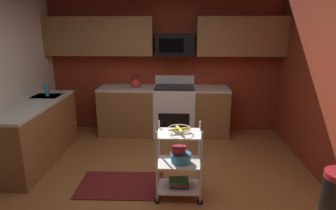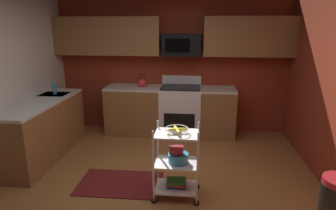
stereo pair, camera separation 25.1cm
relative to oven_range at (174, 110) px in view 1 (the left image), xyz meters
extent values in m
cube|color=#995B2D|center=(-0.20, -2.10, -0.50)|extent=(4.40, 4.80, 0.04)
cube|color=maroon|center=(-0.20, 0.33, 0.82)|extent=(4.52, 0.06, 2.60)
cube|color=brown|center=(-0.20, 0.00, -0.04)|extent=(2.44, 0.60, 0.88)
cube|color=beige|center=(-0.20, 0.00, 0.42)|extent=(2.44, 0.60, 0.04)
cube|color=brown|center=(-2.10, -1.24, -0.04)|extent=(0.60, 1.87, 0.88)
cube|color=beige|center=(-2.10, -1.24, 0.42)|extent=(0.60, 1.87, 0.04)
cube|color=#B7BABC|center=(-2.10, -0.75, 0.36)|extent=(0.44, 0.36, 0.16)
cube|color=white|center=(0.00, 0.00, -0.02)|extent=(0.76, 0.64, 0.92)
cube|color=black|center=(0.00, -0.33, -0.13)|extent=(0.56, 0.01, 0.32)
cube|color=white|center=(0.00, 0.29, 0.53)|extent=(0.76, 0.06, 0.18)
cube|color=black|center=(0.00, 0.00, 0.45)|extent=(0.72, 0.60, 0.02)
cube|color=brown|center=(-1.40, 0.13, 1.37)|extent=(2.00, 0.33, 0.70)
cube|color=brown|center=(1.20, 0.13, 1.37)|extent=(1.60, 0.33, 0.70)
cube|color=black|center=(0.00, 0.11, 1.22)|extent=(0.70, 0.38, 0.40)
cube|color=black|center=(-0.06, -0.09, 1.22)|extent=(0.44, 0.01, 0.24)
cylinder|color=silver|center=(-0.15, -2.33, 0.00)|extent=(0.02, 0.02, 0.88)
cylinder|color=black|center=(-0.15, -2.33, -0.44)|extent=(0.07, 0.02, 0.07)
cylinder|color=silver|center=(0.35, -2.33, 0.00)|extent=(0.02, 0.02, 0.88)
cylinder|color=black|center=(0.35, -2.33, -0.44)|extent=(0.07, 0.02, 0.07)
cylinder|color=silver|center=(-0.15, -1.96, 0.00)|extent=(0.02, 0.02, 0.88)
cylinder|color=black|center=(-0.15, -1.96, -0.44)|extent=(0.07, 0.02, 0.07)
cylinder|color=silver|center=(0.35, -1.96, 0.00)|extent=(0.02, 0.02, 0.88)
cylinder|color=black|center=(0.35, -1.96, -0.44)|extent=(0.07, 0.02, 0.07)
cube|color=silver|center=(0.10, -2.14, -0.36)|extent=(0.51, 0.37, 0.02)
cube|color=silver|center=(0.10, -2.14, -0.03)|extent=(0.51, 0.37, 0.02)
cube|color=silver|center=(0.10, -2.14, 0.34)|extent=(0.51, 0.37, 0.02)
torus|color=silver|center=(0.10, -2.14, 0.41)|extent=(0.27, 0.27, 0.01)
cylinder|color=silver|center=(0.10, -2.14, 0.36)|extent=(0.12, 0.12, 0.02)
ellipsoid|color=yellow|center=(0.15, -2.13, 0.40)|extent=(0.17, 0.09, 0.04)
ellipsoid|color=yellow|center=(0.09, -2.10, 0.40)|extent=(0.09, 0.17, 0.04)
ellipsoid|color=yellow|center=(0.05, -2.16, 0.40)|extent=(0.17, 0.09, 0.04)
ellipsoid|color=yellow|center=(0.11, -2.19, 0.40)|extent=(0.09, 0.17, 0.04)
cylinder|color=#338CBF|center=(0.12, -2.14, 0.04)|extent=(0.24, 0.24, 0.11)
torus|color=#338CBF|center=(0.12, -2.14, 0.09)|extent=(0.25, 0.25, 0.01)
cylinder|color=maroon|center=(0.09, -2.13, 0.13)|extent=(0.17, 0.17, 0.08)
torus|color=maroon|center=(0.09, -2.13, 0.17)|extent=(0.18, 0.18, 0.01)
cube|color=#1E4C8C|center=(0.10, -2.14, -0.33)|extent=(0.24, 0.15, 0.04)
cube|color=#B22626|center=(0.10, -2.14, -0.30)|extent=(0.23, 0.20, 0.02)
cube|color=#26723F|center=(0.10, -2.14, -0.27)|extent=(0.25, 0.18, 0.04)
sphere|color=red|center=(-0.73, 0.00, 0.51)|extent=(0.18, 0.18, 0.18)
sphere|color=black|center=(-0.73, 0.00, 0.60)|extent=(0.03, 0.03, 0.03)
cone|color=red|center=(-0.65, 0.00, 0.53)|extent=(0.09, 0.04, 0.06)
torus|color=black|center=(-0.73, 0.00, 0.63)|extent=(0.12, 0.01, 0.12)
cylinder|color=#2D8CBF|center=(-2.08, -0.76, 0.54)|extent=(0.06, 0.06, 0.20)
cube|color=maroon|center=(-0.67, -1.94, -0.47)|extent=(1.11, 0.72, 0.01)
camera|label=1|loc=(0.10, -5.34, 1.57)|focal=31.15mm
camera|label=2|loc=(0.35, -5.32, 1.57)|focal=31.15mm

